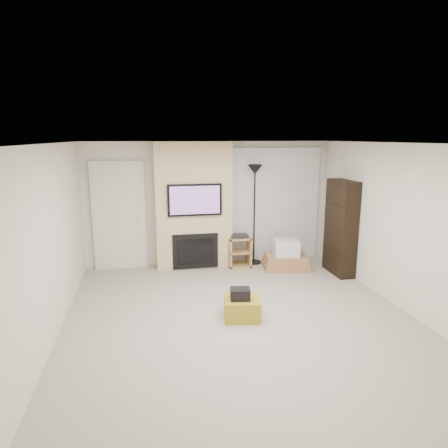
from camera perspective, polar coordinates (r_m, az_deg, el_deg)
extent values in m
cube|color=#A3998B|center=(5.97, 2.31, -13.32)|extent=(5.00, 5.50, 0.00)
cube|color=white|center=(5.38, 2.55, 11.45)|extent=(5.00, 5.50, 0.00)
cube|color=silver|center=(8.19, -2.12, 2.96)|extent=(5.00, 0.00, 2.50)
cube|color=silver|center=(3.09, 14.90, -13.66)|extent=(5.00, 0.00, 2.50)
cube|color=silver|center=(5.53, -23.68, -2.67)|extent=(0.00, 5.50, 2.50)
cube|color=silver|center=(6.58, 24.08, -0.43)|extent=(0.00, 5.50, 2.50)
cube|color=silver|center=(6.26, 4.40, 11.52)|extent=(0.35, 0.18, 0.01)
cube|color=#A2881F|center=(5.94, 2.56, -11.86)|extent=(0.57, 0.57, 0.30)
cube|color=black|center=(5.81, 2.32, -9.95)|extent=(0.31, 0.26, 0.16)
cube|color=#DBBE8B|center=(7.94, -4.39, 2.64)|extent=(1.50, 0.40, 2.50)
cube|color=black|center=(7.69, -4.20, 3.46)|extent=(1.05, 0.06, 0.62)
cube|color=#68477E|center=(7.66, -4.16, 3.42)|extent=(0.96, 0.00, 0.54)
cube|color=black|center=(7.94, -4.10, -3.89)|extent=(0.90, 0.04, 0.70)
cube|color=black|center=(7.92, -4.08, -3.93)|extent=(0.70, 0.02, 0.50)
cube|color=silver|center=(8.09, -14.75, 1.15)|extent=(1.02, 0.08, 2.14)
cube|color=beige|center=(8.11, -14.73, 0.86)|extent=(0.90, 0.05, 2.05)
cylinder|color=silver|center=(8.05, -12.32, 0.71)|extent=(0.07, 0.06, 0.07)
cube|color=silver|center=(8.36, 7.56, 10.50)|extent=(1.98, 0.10, 0.08)
cube|color=silver|center=(8.49, 7.32, 2.48)|extent=(1.90, 0.03, 2.29)
cylinder|color=black|center=(8.42, 4.24, -5.44)|extent=(0.30, 0.30, 0.03)
cylinder|color=black|center=(8.18, 4.34, 0.97)|extent=(0.03, 0.03, 1.91)
cone|color=black|center=(8.05, 4.46, 7.78)|extent=(0.30, 0.30, 0.19)
cube|color=tan|center=(8.10, 0.74, -4.04)|extent=(0.04, 0.38, 0.60)
cube|color=tan|center=(8.19, 3.56, -3.88)|extent=(0.04, 0.38, 0.60)
cube|color=tan|center=(8.22, 2.14, -5.87)|extent=(0.45, 0.38, 0.03)
cube|color=tan|center=(8.14, 2.16, -3.96)|extent=(0.45, 0.38, 0.03)
cube|color=tan|center=(8.07, 2.18, -2.02)|extent=(0.45, 0.38, 0.03)
cube|color=black|center=(8.05, 2.18, -1.71)|extent=(0.35, 0.25, 0.06)
cube|color=#A87548|center=(8.17, 8.77, -5.89)|extent=(0.96, 0.78, 0.10)
cube|color=#A87548|center=(8.14, 8.79, -5.28)|extent=(0.91, 0.73, 0.09)
cube|color=#A87548|center=(8.12, 8.81, -4.71)|extent=(0.87, 0.69, 0.09)
cube|color=silver|center=(8.06, 8.86, -3.33)|extent=(0.54, 0.49, 0.32)
cube|color=black|center=(7.89, 16.34, -0.48)|extent=(0.30, 0.80, 1.80)
cube|color=black|center=(7.99, 16.02, -3.64)|extent=(0.26, 0.72, 0.02)
cube|color=black|center=(7.88, 16.21, -0.49)|extent=(0.26, 0.72, 0.02)
cube|color=black|center=(7.80, 16.41, 2.74)|extent=(0.26, 0.72, 0.02)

